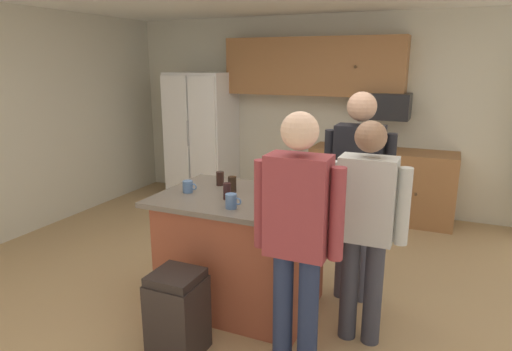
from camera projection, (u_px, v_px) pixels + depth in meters
The scene contains 18 objects.
floor at pixel (265, 295), 3.91m from camera, with size 7.04×7.04×0.00m, color tan.
back_wall at pixel (344, 114), 6.07m from camera, with size 6.40×0.10×2.60m, color beige.
cabinet_run_upper at pixel (313, 66), 5.90m from camera, with size 2.40×0.38×0.75m.
cabinet_run_lower at pixel (381, 184), 5.77m from camera, with size 1.80×0.63×0.90m.
refrigerator at pixel (202, 136), 6.57m from camera, with size 0.88×0.76×1.84m.
microwave_over_range at pixel (387, 106), 5.54m from camera, with size 0.56×0.40×0.32m, color black.
kitchen_island at pixel (241, 251), 3.65m from camera, with size 1.31×0.97×0.95m.
person_elder_center at pixel (357, 183), 3.62m from camera, with size 0.57×0.23×1.76m.
person_guest_right at pixel (365, 220), 3.07m from camera, with size 0.57×0.22×1.62m.
person_host_foreground at pixel (297, 230), 2.71m from camera, with size 0.57×0.23×1.71m.
mug_ceramic_white at pixel (188, 187), 3.62m from camera, with size 0.13×0.08×0.10m.
tumbler_amber at pixel (275, 193), 3.39m from camera, with size 0.07×0.07×0.13m.
glass_pilsner at pixel (227, 191), 3.43m from camera, with size 0.06×0.06×0.13m.
mug_blue_stoneware at pixel (231, 201), 3.22m from camera, with size 0.13×0.08×0.11m.
glass_dark_ale at pixel (232, 184), 3.63m from camera, with size 0.07×0.07×0.13m.
glass_short_whisky at pixel (220, 178), 3.82m from camera, with size 0.07×0.07×0.12m.
glass_stout_tall at pixel (259, 183), 3.65m from camera, with size 0.06×0.06×0.14m.
trash_bin at pixel (178, 314), 3.07m from camera, with size 0.34×0.34×0.61m.
Camera 1 is at (1.34, -3.26, 1.99)m, focal length 31.26 mm.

